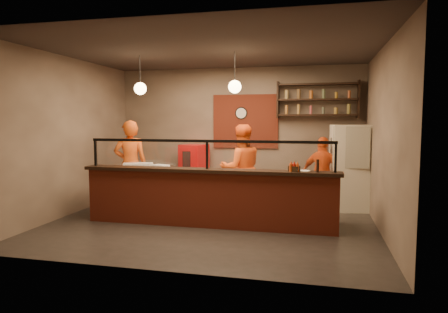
% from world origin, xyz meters
% --- Properties ---
extents(floor, '(6.00, 6.00, 0.00)m').
position_xyz_m(floor, '(0.00, 0.00, 0.00)').
color(floor, black).
rests_on(floor, ground).
extents(ceiling, '(6.00, 6.00, 0.00)m').
position_xyz_m(ceiling, '(0.00, 0.00, 3.20)').
color(ceiling, '#342C28').
rests_on(ceiling, wall_back).
extents(wall_back, '(6.00, 0.00, 6.00)m').
position_xyz_m(wall_back, '(0.00, 2.50, 1.60)').
color(wall_back, '#7E6B5C').
rests_on(wall_back, floor).
extents(wall_left, '(0.00, 5.00, 5.00)m').
position_xyz_m(wall_left, '(-3.00, 0.00, 1.60)').
color(wall_left, '#7E6B5C').
rests_on(wall_left, floor).
extents(wall_right, '(0.00, 5.00, 5.00)m').
position_xyz_m(wall_right, '(3.00, 0.00, 1.60)').
color(wall_right, '#7E6B5C').
rests_on(wall_right, floor).
extents(wall_front, '(6.00, 0.00, 6.00)m').
position_xyz_m(wall_front, '(0.00, -2.50, 1.60)').
color(wall_front, '#7E6B5C').
rests_on(wall_front, floor).
extents(brick_patch, '(1.60, 0.04, 1.30)m').
position_xyz_m(brick_patch, '(0.20, 2.47, 1.90)').
color(brick_patch, maroon).
rests_on(brick_patch, wall_back).
extents(service_counter, '(4.60, 0.25, 1.00)m').
position_xyz_m(service_counter, '(0.00, -0.30, 0.50)').
color(service_counter, maroon).
rests_on(service_counter, floor).
extents(counter_ledge, '(4.70, 0.37, 0.06)m').
position_xyz_m(counter_ledge, '(0.00, -0.30, 1.03)').
color(counter_ledge, black).
rests_on(counter_ledge, service_counter).
extents(worktop_cabinet, '(4.60, 0.75, 0.85)m').
position_xyz_m(worktop_cabinet, '(0.00, 0.20, 0.42)').
color(worktop_cabinet, gray).
rests_on(worktop_cabinet, floor).
extents(worktop, '(4.60, 0.75, 0.05)m').
position_xyz_m(worktop, '(0.00, 0.20, 0.88)').
color(worktop, silver).
rests_on(worktop, worktop_cabinet).
extents(sneeze_guard, '(4.50, 0.05, 0.52)m').
position_xyz_m(sneeze_guard, '(0.00, -0.30, 1.37)').
color(sneeze_guard, white).
rests_on(sneeze_guard, counter_ledge).
extents(wall_shelving, '(1.84, 0.28, 0.85)m').
position_xyz_m(wall_shelving, '(1.90, 2.32, 2.40)').
color(wall_shelving, black).
rests_on(wall_shelving, wall_back).
extents(wall_clock, '(0.30, 0.04, 0.30)m').
position_xyz_m(wall_clock, '(0.10, 2.46, 2.10)').
color(wall_clock, black).
rests_on(wall_clock, wall_back).
extents(pendant_left, '(0.24, 0.24, 0.77)m').
position_xyz_m(pendant_left, '(-1.50, 0.20, 2.55)').
color(pendant_left, black).
rests_on(pendant_left, ceiling).
extents(pendant_right, '(0.24, 0.24, 0.77)m').
position_xyz_m(pendant_right, '(0.40, 0.20, 2.55)').
color(pendant_right, black).
rests_on(pendant_right, ceiling).
extents(cook_left, '(0.83, 0.70, 1.93)m').
position_xyz_m(cook_left, '(-2.04, 0.79, 0.96)').
color(cook_left, '#C84C12').
rests_on(cook_left, floor).
extents(cook_mid, '(1.10, 1.00, 1.84)m').
position_xyz_m(cook_mid, '(0.38, 1.00, 0.92)').
color(cook_mid, '#E45215').
rests_on(cook_mid, floor).
extents(cook_right, '(1.00, 0.62, 1.58)m').
position_xyz_m(cook_right, '(2.05, 1.51, 0.79)').
color(cook_right, '#D84A14').
rests_on(cook_right, floor).
extents(fridge, '(0.84, 0.79, 1.83)m').
position_xyz_m(fridge, '(2.60, 1.74, 0.92)').
color(fridge, beige).
rests_on(fridge, floor).
extents(red_cooler, '(0.71, 0.68, 1.34)m').
position_xyz_m(red_cooler, '(-1.02, 2.15, 0.67)').
color(red_cooler, red).
rests_on(red_cooler, floor).
extents(pizza_dough, '(0.61, 0.61, 0.01)m').
position_xyz_m(pizza_dough, '(-0.41, 0.16, 0.91)').
color(pizza_dough, '#F3EBCE').
rests_on(pizza_dough, worktop).
extents(prep_tub_a, '(0.36, 0.31, 0.17)m').
position_xyz_m(prep_tub_a, '(-1.52, 0.32, 0.98)').
color(prep_tub_a, silver).
rests_on(prep_tub_a, worktop).
extents(prep_tub_b, '(0.38, 0.34, 0.15)m').
position_xyz_m(prep_tub_b, '(-1.79, 0.31, 0.98)').
color(prep_tub_b, silver).
rests_on(prep_tub_b, worktop).
extents(prep_tub_c, '(0.37, 0.33, 0.15)m').
position_xyz_m(prep_tub_c, '(-1.10, 0.17, 0.98)').
color(prep_tub_c, silver).
rests_on(prep_tub_c, worktop).
extents(rolling_pin, '(0.31, 0.20, 0.05)m').
position_xyz_m(rolling_pin, '(-1.43, 0.34, 0.93)').
color(rolling_pin, yellow).
rests_on(rolling_pin, worktop).
extents(condiment_caddy, '(0.21, 0.19, 0.09)m').
position_xyz_m(condiment_caddy, '(1.54, -0.31, 1.11)').
color(condiment_caddy, black).
rests_on(condiment_caddy, counter_ledge).
extents(pepper_mill, '(0.05, 0.05, 0.22)m').
position_xyz_m(pepper_mill, '(1.93, -0.35, 1.17)').
color(pepper_mill, black).
rests_on(pepper_mill, counter_ledge).
extents(small_plate, '(0.24, 0.24, 0.01)m').
position_xyz_m(small_plate, '(1.71, -0.25, 1.07)').
color(small_plate, white).
rests_on(small_plate, counter_ledge).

